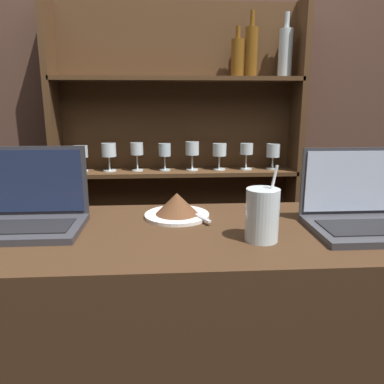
# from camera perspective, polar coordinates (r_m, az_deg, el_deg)

# --- Properties ---
(back_wall) EXTENTS (7.00, 0.06, 2.70)m
(back_wall) POSITION_cam_1_polar(r_m,az_deg,el_deg) (1.97, -2.20, 14.04)
(back_wall) COLOR #4C3328
(back_wall) RESTS_ON ground_plane
(back_shelf) EXTENTS (1.21, 0.18, 1.80)m
(back_shelf) POSITION_cam_1_polar(r_m,az_deg,el_deg) (1.93, -1.67, 1.94)
(back_shelf) COLOR #472D19
(back_shelf) RESTS_ON ground_plane
(laptop_near) EXTENTS (0.33, 0.21, 0.22)m
(laptop_near) POSITION_cam_1_polar(r_m,az_deg,el_deg) (1.13, -24.48, -2.64)
(laptop_near) COLOR #333338
(laptop_near) RESTS_ON bar_counter
(laptop_far) EXTENTS (0.30, 0.23, 0.21)m
(laptop_far) POSITION_cam_1_polar(r_m,az_deg,el_deg) (1.13, 24.55, -2.84)
(laptop_far) COLOR #333338
(laptop_far) RESTS_ON bar_counter
(cake_plate) EXTENTS (0.20, 0.20, 0.07)m
(cake_plate) POSITION_cam_1_polar(r_m,az_deg,el_deg) (1.13, -2.30, -2.24)
(cake_plate) COLOR silver
(cake_plate) RESTS_ON bar_counter
(water_glass) EXTENTS (0.08, 0.08, 0.19)m
(water_glass) POSITION_cam_1_polar(r_m,az_deg,el_deg) (0.95, 10.65, -3.44)
(water_glass) COLOR silver
(water_glass) RESTS_ON bar_counter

